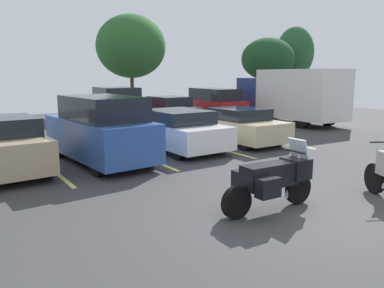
% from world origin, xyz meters
% --- Properties ---
extents(ground, '(44.00, 44.00, 0.10)m').
position_xyz_m(ground, '(0.00, 0.00, -0.05)').
color(ground, '#38383A').
extents(motorcycle_touring, '(2.21, 0.95, 1.36)m').
position_xyz_m(motorcycle_touring, '(-0.54, 0.33, 0.64)').
color(motorcycle_touring, black).
rests_on(motorcycle_touring, ground).
extents(parking_stripes, '(14.35, 4.78, 0.01)m').
position_xyz_m(parking_stripes, '(-1.90, 6.28, 0.00)').
color(parking_stripes, '#EAE066').
rests_on(parking_stripes, ground).
extents(car_tan, '(2.05, 4.35, 1.52)m').
position_xyz_m(car_tan, '(-4.51, 6.51, 0.73)').
color(car_tan, tan).
rests_on(car_tan, ground).
extents(car_blue, '(2.09, 4.56, 1.99)m').
position_xyz_m(car_blue, '(-1.85, 6.12, 0.98)').
color(car_blue, '#2D519E').
rests_on(car_blue, ground).
extents(car_white, '(1.97, 4.32, 1.40)m').
position_xyz_m(car_white, '(1.09, 6.58, 0.69)').
color(car_white, white).
rests_on(car_white, ground).
extents(car_champagne, '(1.88, 4.25, 1.34)m').
position_xyz_m(car_champagne, '(3.75, 6.47, 0.65)').
color(car_champagne, '#C1B289').
rests_on(car_champagne, ground).
extents(car_far_maroon, '(2.24, 4.37, 1.99)m').
position_xyz_m(car_far_maroon, '(1.55, 13.17, 0.97)').
color(car_far_maroon, maroon).
rests_on(car_far_maroon, ground).
extents(car_far_charcoal, '(1.98, 4.37, 1.46)m').
position_xyz_m(car_far_charcoal, '(4.40, 13.04, 0.70)').
color(car_far_charcoal, '#38383D').
rests_on(car_far_charcoal, ground).
extents(car_far_red, '(2.12, 4.88, 1.83)m').
position_xyz_m(car_far_red, '(7.24, 12.78, 0.92)').
color(car_far_red, maroon).
rests_on(car_far_red, ground).
extents(box_truck, '(2.61, 6.59, 2.87)m').
position_xyz_m(box_truck, '(10.00, 9.48, 1.53)').
color(box_truck, navy).
rests_on(box_truck, ground).
extents(tree_center_right, '(4.09, 4.09, 5.42)m').
position_xyz_m(tree_center_right, '(15.93, 17.29, 3.78)').
color(tree_center_right, '#4C3823').
rests_on(tree_center_right, ground).
extents(tree_left, '(4.77, 4.77, 6.66)m').
position_xyz_m(tree_left, '(5.60, 20.03, 4.50)').
color(tree_left, '#4C3823').
rests_on(tree_left, ground).
extents(tree_far_left, '(3.17, 3.17, 6.61)m').
position_xyz_m(tree_far_left, '(19.94, 18.13, 4.42)').
color(tree_far_left, '#4C3823').
rests_on(tree_far_left, ground).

